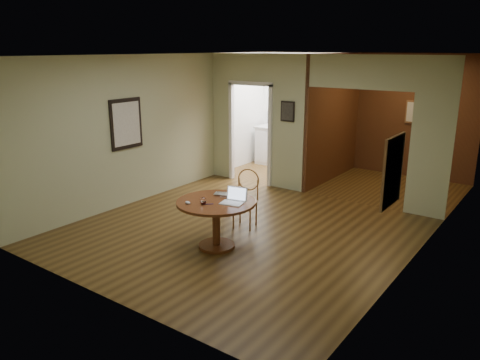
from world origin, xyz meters
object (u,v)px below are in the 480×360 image
Objects in this scene: open_laptop at (234,198)px; dining_table at (216,213)px; closed_laptop at (226,196)px; chair at (246,195)px.

dining_table is at bearing -169.89° from open_laptop.
open_laptop is 0.94× the size of closed_laptop.
closed_laptop reaches higher than dining_table.
chair reaches higher than closed_laptop.
dining_table is 1.20× the size of chair.
open_laptop is (0.25, 0.10, 0.24)m from dining_table.
chair reaches higher than dining_table.
dining_table is at bearing -95.54° from chair.
closed_laptop is (0.12, -0.70, 0.20)m from chair.
chair reaches higher than open_laptop.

